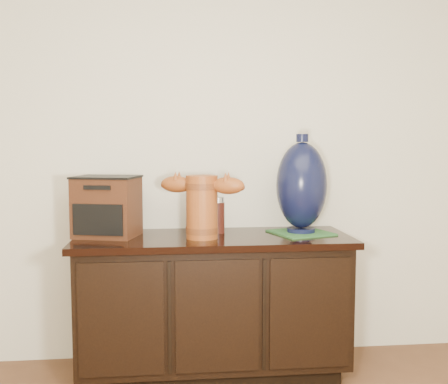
{
  "coord_description": "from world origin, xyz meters",
  "views": [
    {
      "loc": [
        -0.23,
        -0.52,
        1.25
      ],
      "look_at": [
        0.05,
        2.18,
        0.99
      ],
      "focal_mm": 42.0,
      "sensor_mm": 36.0,
      "label": 1
    }
  ],
  "objects": [
    {
      "name": "room",
      "position": [
        0.0,
        0.0,
        1.3
      ],
      "size": [
        5.0,
        5.0,
        5.0
      ],
      "color": "#56331D",
      "rests_on": "ground"
    },
    {
      "name": "sideboard",
      "position": [
        0.0,
        2.23,
        0.39
      ],
      "size": [
        1.46,
        0.56,
        0.75
      ],
      "color": "black",
      "rests_on": "ground"
    },
    {
      "name": "terracotta_vessel",
      "position": [
        -0.06,
        2.17,
        0.94
      ],
      "size": [
        0.45,
        0.26,
        0.33
      ],
      "rotation": [
        0.0,
        0.0,
        -0.42
      ],
      "color": "#9E4E1C",
      "rests_on": "sideboard"
    },
    {
      "name": "tv_radio",
      "position": [
        -0.56,
        2.28,
        0.92
      ],
      "size": [
        0.38,
        0.33,
        0.32
      ],
      "rotation": [
        0.0,
        0.0,
        -0.27
      ],
      "color": "#3D1E0F",
      "rests_on": "sideboard"
    },
    {
      "name": "green_mat",
      "position": [
        0.49,
        2.26,
        0.76
      ],
      "size": [
        0.36,
        0.36,
        0.01
      ],
      "primitive_type": "cube",
      "rotation": [
        0.0,
        0.0,
        0.32
      ],
      "color": "#2C622D",
      "rests_on": "sideboard"
    },
    {
      "name": "lamp_base",
      "position": [
        0.49,
        2.26,
        1.02
      ],
      "size": [
        0.35,
        0.35,
        0.53
      ],
      "rotation": [
        0.0,
        0.0,
        0.32
      ],
      "color": "black",
      "rests_on": "green_mat"
    },
    {
      "name": "spray_can",
      "position": [
        0.04,
        2.32,
        0.85
      ],
      "size": [
        0.07,
        0.07,
        0.2
      ],
      "color": "#5F1B10",
      "rests_on": "sideboard"
    }
  ]
}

